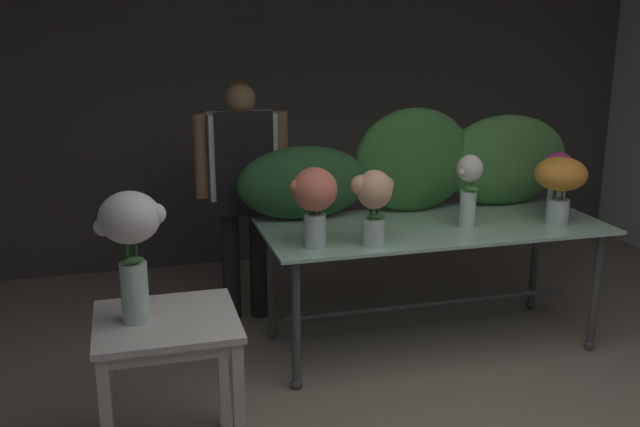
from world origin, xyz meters
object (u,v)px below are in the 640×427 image
Objects in this scene: side_table_white at (167,340)px; vase_sunset_ranunculus at (560,181)px; vase_peach_hydrangea at (373,199)px; vase_magenta_snapdragons at (558,177)px; vase_ivory_lilies at (469,186)px; display_table_glass at (432,242)px; vase_white_roses_tall at (131,237)px; vase_coral_carnations at (315,198)px; florist at (242,175)px.

vase_sunset_ranunculus reaches higher than side_table_white.
vase_magenta_snapdragons is (1.38, 0.36, -0.03)m from vase_peach_hydrangea.
vase_ivory_lilies is 1.03× the size of vase_peach_hydrangea.
vase_peach_hydrangea is at bearing -163.21° from vase_ivory_lilies.
vase_white_roses_tall is at bearing -153.91° from display_table_glass.
vase_ivory_lilies is 0.75× the size of vase_white_roses_tall.
vase_peach_hydrangea reaches higher than side_table_white.
vase_white_roses_tall is (-2.53, -0.68, 0.05)m from vase_sunset_ranunculus.
vase_magenta_snapdragons is 1.73m from vase_coral_carnations.
display_table_glass is 0.85m from vase_sunset_ranunculus.
vase_ivory_lilies is (1.84, 0.77, 0.43)m from side_table_white.
display_table_glass is 0.95m from vase_magenta_snapdragons.
display_table_glass is at bearing 27.74° from side_table_white.
vase_sunset_ranunculus is 2.62m from vase_white_roses_tall.
vase_ivory_lilies is 2.12m from vase_white_roses_tall.
vase_coral_carnations is 1.16m from vase_white_roses_tall.
vase_ivory_lilies is 0.72m from vase_magenta_snapdragons.
vase_sunset_ranunculus is at bearing -27.60° from florist.
vase_peach_hydrangea is 0.32m from vase_coral_carnations.
vase_sunset_ranunculus is (2.40, 0.68, 0.45)m from side_table_white.
side_table_white is 1.65× the size of vase_ivory_lilies.
florist is 2.77× the size of vase_white_roses_tall.
vase_peach_hydrangea is (-1.23, -0.11, -0.01)m from vase_sunset_ranunculus.
vase_sunset_ranunculus reaches higher than vase_magenta_snapdragons.
vase_white_roses_tall is (-0.74, -1.62, 0.11)m from florist.
florist is 1.78m from vase_white_roses_tall.
display_table_glass is 3.57× the size of vase_white_roses_tall.
vase_magenta_snapdragons is at bearing 19.94° from side_table_white.
vase_peach_hydrangea is 1.42m from vase_white_roses_tall.
vase_white_roses_tall is at bearing -179.66° from side_table_white.
vase_sunset_ranunculus is (0.56, -0.09, 0.02)m from vase_ivory_lilies.
vase_sunset_ranunculus is at bearing -15.00° from display_table_glass.
vase_magenta_snapdragons is (0.71, 0.15, -0.02)m from vase_ivory_lilies.
florist is at bearing 160.37° from vase_magenta_snapdragons.
display_table_glass is 4.89× the size of vase_peach_hydrangea.
vase_white_roses_tall is at bearing -156.28° from vase_peach_hydrangea.
side_table_white is at bearing -160.06° from vase_magenta_snapdragons.
vase_coral_carnations is (-1.55, -0.05, 0.00)m from vase_sunset_ranunculus.
vase_coral_carnations is at bearing -178.01° from vase_sunset_ranunculus.
display_table_glass is 4.74× the size of vase_ivory_lilies.
side_table_white is at bearing -164.18° from vase_sunset_ranunculus.
vase_sunset_ranunculus is 0.93× the size of vase_coral_carnations.
display_table_glass is 2.87× the size of side_table_white.
vase_coral_carnations is (-1.70, -0.30, 0.04)m from vase_magenta_snapdragons.
vase_sunset_ranunculus is 0.29m from vase_magenta_snapdragons.
vase_ivory_lilies reaches higher than vase_magenta_snapdragons.
vase_sunset_ranunculus is (0.73, -0.20, 0.39)m from display_table_glass.
vase_white_roses_tall reaches higher than side_table_white.
florist is at bearing 152.40° from vase_sunset_ranunculus.
florist reaches higher than vase_coral_carnations.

